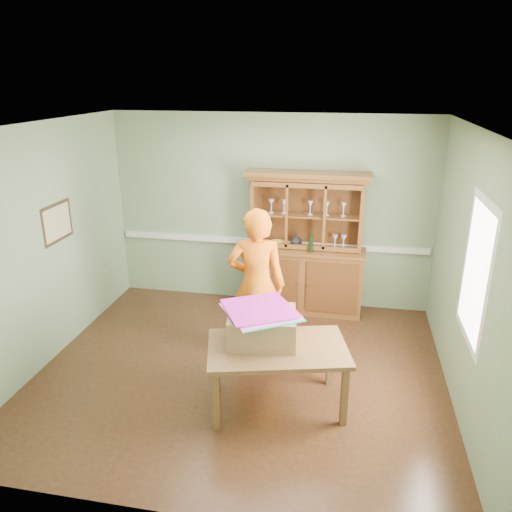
% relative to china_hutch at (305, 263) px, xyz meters
% --- Properties ---
extents(floor, '(4.50, 4.50, 0.00)m').
position_rel_china_hutch_xyz_m(floor, '(-0.52, -1.78, -0.69)').
color(floor, '#4C2B18').
rests_on(floor, ground).
extents(ceiling, '(4.50, 4.50, 0.00)m').
position_rel_china_hutch_xyz_m(ceiling, '(-0.52, -1.78, 2.01)').
color(ceiling, white).
rests_on(ceiling, wall_back).
extents(wall_back, '(4.50, 0.00, 4.50)m').
position_rel_china_hutch_xyz_m(wall_back, '(-0.52, 0.22, 0.66)').
color(wall_back, gray).
rests_on(wall_back, floor).
extents(wall_left, '(0.00, 4.00, 4.00)m').
position_rel_china_hutch_xyz_m(wall_left, '(-2.77, -1.78, 0.66)').
color(wall_left, gray).
rests_on(wall_left, floor).
extents(wall_right, '(0.00, 4.00, 4.00)m').
position_rel_china_hutch_xyz_m(wall_right, '(1.73, -1.78, 0.66)').
color(wall_right, gray).
rests_on(wall_right, floor).
extents(wall_front, '(4.50, 0.00, 4.50)m').
position_rel_china_hutch_xyz_m(wall_front, '(-0.52, -3.78, 0.66)').
color(wall_front, gray).
rests_on(wall_front, floor).
extents(chair_rail, '(4.41, 0.05, 0.08)m').
position_rel_china_hutch_xyz_m(chair_rail, '(-0.52, 0.20, 0.21)').
color(chair_rail, silver).
rests_on(chair_rail, wall_back).
extents(framed_map, '(0.03, 0.60, 0.46)m').
position_rel_china_hutch_xyz_m(framed_map, '(-2.75, -1.48, 0.86)').
color(framed_map, '#332414').
rests_on(framed_map, wall_left).
extents(window_panel, '(0.03, 0.96, 1.36)m').
position_rel_china_hutch_xyz_m(window_panel, '(1.71, -2.08, 0.81)').
color(window_panel, silver).
rests_on(window_panel, wall_right).
extents(china_hutch, '(1.67, 0.55, 1.96)m').
position_rel_china_hutch_xyz_m(china_hutch, '(0.00, 0.00, 0.00)').
color(china_hutch, brown).
rests_on(china_hutch, floor).
extents(dining_table, '(1.51, 1.12, 0.67)m').
position_rel_china_hutch_xyz_m(dining_table, '(-0.04, -2.30, -0.10)').
color(dining_table, brown).
rests_on(dining_table, floor).
extents(cardboard_box, '(0.72, 0.61, 0.31)m').
position_rel_china_hutch_xyz_m(cardboard_box, '(-0.20, -2.22, 0.13)').
color(cardboard_box, '#AC7E58').
rests_on(cardboard_box, dining_table).
extents(kite_stack, '(0.85, 0.85, 0.04)m').
position_rel_china_hutch_xyz_m(kite_stack, '(-0.22, -2.21, 0.31)').
color(kite_stack, '#35B561').
rests_on(kite_stack, cardboard_box).
extents(person, '(0.71, 0.51, 1.82)m').
position_rel_china_hutch_xyz_m(person, '(-0.42, -1.39, 0.21)').
color(person, orange).
rests_on(person, floor).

